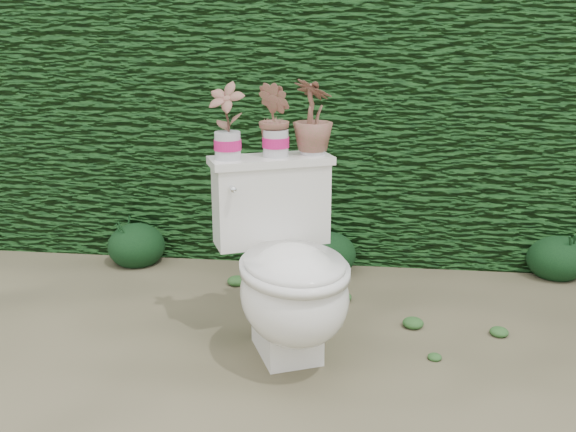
# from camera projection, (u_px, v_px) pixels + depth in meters

# --- Properties ---
(ground) EXTENTS (60.00, 60.00, 0.00)m
(ground) POSITION_uv_depth(u_px,v_px,m) (327.00, 363.00, 2.55)
(ground) COLOR #807858
(ground) RESTS_ON ground
(hedge) EXTENTS (8.00, 1.00, 1.60)m
(hedge) POSITION_uv_depth(u_px,v_px,m) (346.00, 111.00, 3.85)
(hedge) COLOR #20541C
(hedge) RESTS_ON ground
(toilet) EXTENTS (0.69, 0.80, 0.78)m
(toilet) POSITION_uv_depth(u_px,v_px,m) (288.00, 273.00, 2.51)
(toilet) COLOR white
(toilet) RESTS_ON ground
(potted_plant_left) EXTENTS (0.17, 0.14, 0.29)m
(potted_plant_left) POSITION_uv_depth(u_px,v_px,m) (227.00, 123.00, 2.53)
(potted_plant_left) COLOR #25641F
(potted_plant_left) RESTS_ON toilet
(potted_plant_center) EXTENTS (0.19, 0.20, 0.29)m
(potted_plant_center) POSITION_uv_depth(u_px,v_px,m) (276.00, 121.00, 2.58)
(potted_plant_center) COLOR #25641F
(potted_plant_center) RESTS_ON toilet
(potted_plant_right) EXTENTS (0.23, 0.23, 0.29)m
(potted_plant_right) POSITION_uv_depth(u_px,v_px,m) (313.00, 119.00, 2.62)
(potted_plant_right) COLOR #25641F
(potted_plant_right) RESTS_ON toilet
(liriope_clump_1) EXTENTS (0.32, 0.32, 0.25)m
(liriope_clump_1) POSITION_uv_depth(u_px,v_px,m) (136.00, 241.00, 3.61)
(liriope_clump_1) COLOR #133816
(liriope_clump_1) RESTS_ON ground
(liriope_clump_2) EXTENTS (0.31, 0.31, 0.24)m
(liriope_clump_2) POSITION_uv_depth(u_px,v_px,m) (328.00, 249.00, 3.49)
(liriope_clump_2) COLOR #133816
(liriope_clump_2) RESTS_ON ground
(liriope_clump_3) EXTENTS (0.31, 0.31, 0.25)m
(liriope_clump_3) POSITION_uv_depth(u_px,v_px,m) (557.00, 253.00, 3.42)
(liriope_clump_3) COLOR #133816
(liriope_clump_3) RESTS_ON ground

